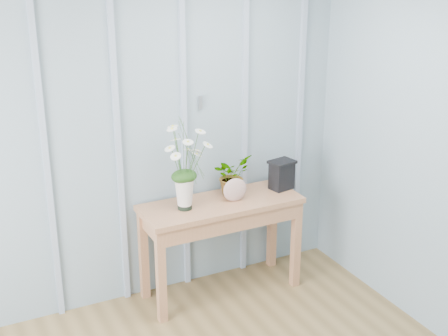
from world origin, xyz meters
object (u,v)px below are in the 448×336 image
carved_box (282,174)px  daisy_vase (184,156)px  sideboard (221,216)px  felt_disc_vessel (235,190)px

carved_box → daisy_vase: bearing=-178.6°
sideboard → daisy_vase: bearing=-179.8°
felt_disc_vessel → carved_box: 0.44m
sideboard → daisy_vase: (-0.29, -0.00, 0.52)m
felt_disc_vessel → carved_box: carved_box is taller
sideboard → felt_disc_vessel: 0.23m
sideboard → daisy_vase: 0.59m
sideboard → daisy_vase: daisy_vase is taller
daisy_vase → carved_box: (0.82, 0.02, -0.29)m
carved_box → felt_disc_vessel: bearing=-172.5°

